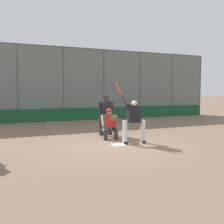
# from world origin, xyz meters

# --- Properties ---
(ground_plane) EXTENTS (160.00, 160.00, 0.00)m
(ground_plane) POSITION_xyz_m (0.00, 0.00, 0.00)
(ground_plane) COLOR #7A604C
(home_plate_marker) EXTENTS (0.43, 0.43, 0.01)m
(home_plate_marker) POSITION_xyz_m (0.00, 0.00, 0.01)
(home_plate_marker) COLOR white
(home_plate_marker) RESTS_ON ground_plane
(backstop_fence) EXTENTS (21.69, 0.08, 4.59)m
(backstop_fence) POSITION_xyz_m (0.00, -8.21, 2.39)
(backstop_fence) COLOR #515651
(backstop_fence) RESTS_ON ground_plane
(padding_wall) EXTENTS (21.18, 0.18, 0.78)m
(padding_wall) POSITION_xyz_m (0.00, -8.11, 0.39)
(padding_wall) COLOR #19512D
(padding_wall) RESTS_ON ground_plane
(bleachers_beyond) EXTENTS (15.13, 1.95, 1.16)m
(bleachers_beyond) POSITION_xyz_m (2.16, -10.36, 0.38)
(bleachers_beyond) COLOR slate
(bleachers_beyond) RESTS_ON ground_plane
(batter_at_plate) EXTENTS (0.94, 0.75, 2.14)m
(batter_at_plate) POSITION_xyz_m (-0.61, -0.07, 0.82)
(batter_at_plate) COLOR silver
(batter_at_plate) RESTS_ON ground_plane
(catcher_behind_plate) EXTENTS (0.64, 0.78, 1.18)m
(catcher_behind_plate) POSITION_xyz_m (-0.17, -1.18, 0.61)
(catcher_behind_plate) COLOR #333333
(catcher_behind_plate) RESTS_ON ground_plane
(umpire_home) EXTENTS (0.66, 0.44, 1.62)m
(umpire_home) POSITION_xyz_m (-0.38, -2.11, 0.87)
(umpire_home) COLOR #333333
(umpire_home) RESTS_ON ground_plane
(spare_bat_near_backstop) EXTENTS (0.63, 0.64, 0.07)m
(spare_bat_near_backstop) POSITION_xyz_m (1.17, -7.21, 0.03)
(spare_bat_near_backstop) COLOR black
(spare_bat_near_backstop) RESTS_ON ground_plane
(baseball_loose) EXTENTS (0.07, 0.07, 0.07)m
(baseball_loose) POSITION_xyz_m (2.11, -2.46, 0.04)
(baseball_loose) COLOR white
(baseball_loose) RESTS_ON ground_plane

